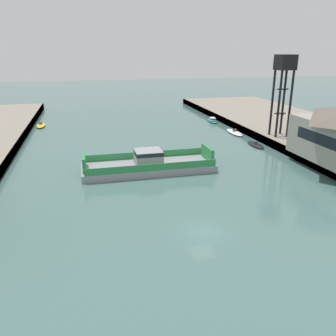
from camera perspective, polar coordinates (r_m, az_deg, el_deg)
ground_plane at (r=36.95m, az=5.76°, el=-10.48°), size 400.00×400.00×0.00m
chain_ferry at (r=54.21m, az=-3.27°, el=0.59°), size 20.73×6.97×3.39m
moored_boat_near_left at (r=80.71m, az=10.99°, el=5.85°), size 2.47×7.61×1.02m
moored_boat_near_right at (r=93.19m, az=7.35°, el=7.89°), size 2.49×6.64×1.22m
moored_boat_mid_left at (r=92.36m, az=-20.38°, el=6.66°), size 2.14×6.09×1.08m
moored_boat_mid_right at (r=71.13m, az=14.35°, el=3.79°), size 2.26×6.15×0.89m
crane_tower at (r=72.37m, az=18.78°, el=14.71°), size 3.26×3.26×15.80m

